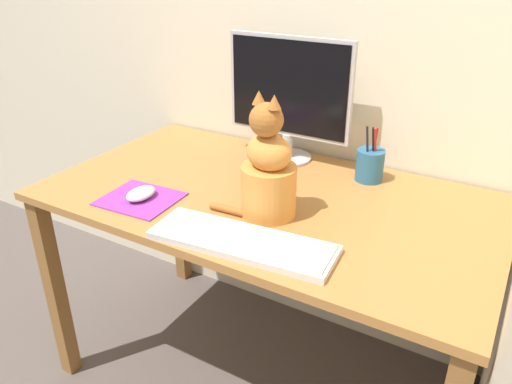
% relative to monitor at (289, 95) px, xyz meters
% --- Properties ---
extents(ground_plane, '(12.00, 12.00, 0.00)m').
position_rel_monitor_xyz_m(ground_plane, '(0.08, -0.28, -0.96)').
color(ground_plane, '#564C47').
extents(wall_back, '(7.00, 0.04, 2.50)m').
position_rel_monitor_xyz_m(wall_back, '(0.08, 0.13, 0.29)').
color(wall_back, beige).
rests_on(wall_back, ground_plane).
extents(desk, '(1.35, 0.75, 0.74)m').
position_rel_monitor_xyz_m(desk, '(0.08, -0.28, -0.32)').
color(desk, '#A87038').
rests_on(desk, ground_plane).
extents(monitor, '(0.44, 0.17, 0.42)m').
position_rel_monitor_xyz_m(monitor, '(0.00, 0.00, 0.00)').
color(monitor, '#B2B2B7').
rests_on(monitor, desk).
extents(keyboard, '(0.49, 0.20, 0.02)m').
position_rel_monitor_xyz_m(keyboard, '(0.16, -0.56, -0.22)').
color(keyboard, silver).
rests_on(keyboard, desk).
extents(mousepad_left, '(0.23, 0.20, 0.00)m').
position_rel_monitor_xyz_m(mousepad_left, '(-0.23, -0.50, -0.23)').
color(mousepad_left, purple).
rests_on(mousepad_left, desk).
extents(computer_mouse_left, '(0.07, 0.10, 0.03)m').
position_rel_monitor_xyz_m(computer_mouse_left, '(-0.23, -0.50, -0.21)').
color(computer_mouse_left, white).
rests_on(computer_mouse_left, mousepad_left).
extents(cat, '(0.25, 0.19, 0.35)m').
position_rel_monitor_xyz_m(cat, '(0.14, -0.39, -0.10)').
color(cat, '#D6893D').
rests_on(cat, desk).
extents(pen_cup, '(0.09, 0.09, 0.18)m').
position_rel_monitor_xyz_m(pen_cup, '(0.31, -0.03, -0.18)').
color(pen_cup, '#286089').
rests_on(pen_cup, desk).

